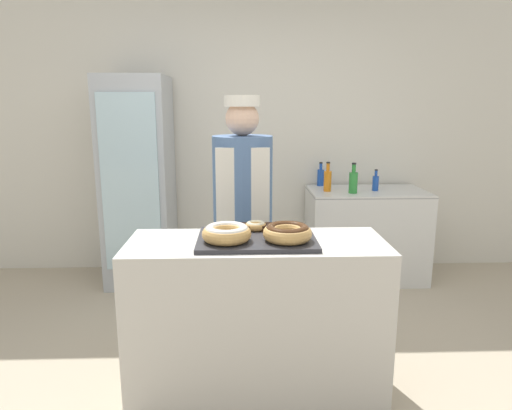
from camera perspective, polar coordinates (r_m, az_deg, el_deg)
The scene contains 16 objects.
ground_plane at distance 2.87m, azimuth 0.07°, elevation -21.94°, with size 14.00×14.00×0.00m, color #B7A88E.
wall_back at distance 4.51m, azimuth -0.88°, elevation 8.92°, with size 8.00×0.06×2.70m.
display_counter at distance 2.64m, azimuth 0.08°, elevation -13.89°, with size 1.41×0.55×0.90m.
serving_tray at distance 2.48m, azimuth 0.08°, elevation -4.29°, with size 0.64×0.45×0.02m.
donut_light_glaze at distance 2.39m, azimuth -3.69°, elevation -3.45°, with size 0.26×0.26×0.09m.
donut_chocolate_glaze at distance 2.41m, azimuth 3.94°, elevation -3.38°, with size 0.26×0.26×0.09m.
donut_mini_center at distance 2.61m, azimuth -0.04°, elevation -2.56°, with size 0.12×0.12×0.05m.
brownie_back_left at distance 2.61m, azimuth -1.76°, elevation -2.77°, with size 0.10×0.10×0.03m.
brownie_back_right at distance 2.62m, azimuth 1.68°, elevation -2.74°, with size 0.10×0.10×0.03m.
baker_person at distance 3.09m, azimuth -1.65°, elevation -1.44°, with size 0.40×0.40×1.68m.
beverage_fridge at distance 4.28m, azimuth -14.46°, elevation 2.78°, with size 0.58×0.65×1.87m.
chest_freezer at distance 4.45m, azimuth 13.49°, elevation -3.52°, with size 1.07×0.63×0.85m.
bottle_orange at distance 4.21m, azimuth 8.94°, elevation 3.11°, with size 0.07×0.07×0.27m.
bottle_green at distance 4.16m, azimuth 12.07°, elevation 2.90°, with size 0.08×0.08×0.27m.
bottle_blue at distance 4.34m, azimuth 14.72°, elevation 2.74°, with size 0.06×0.06×0.20m.
bottle_blue_b at distance 4.50m, azimuth 8.08°, elevation 3.53°, with size 0.06×0.06×0.23m.
Camera 1 is at (-0.08, -2.37, 1.61)m, focal length 32.00 mm.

